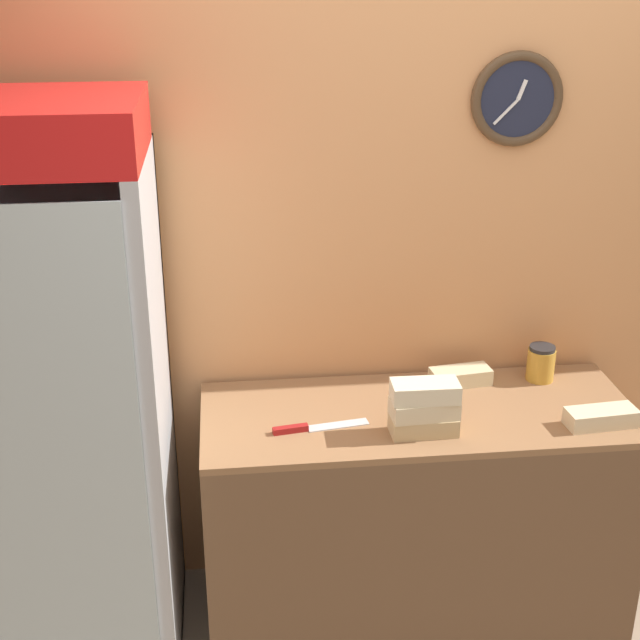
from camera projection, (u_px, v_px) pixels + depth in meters
The scene contains 10 objects.
wall_back at pixel (405, 253), 3.31m from camera, with size 5.20×0.09×2.70m.
prep_counter at pixel (414, 514), 3.34m from camera, with size 1.55×0.61×0.88m.
beverage_cooler at pixel (68, 375), 2.98m from camera, with size 0.64×0.67×2.01m.
sandwich_stack_bottom at pixel (423, 424), 3.01m from camera, with size 0.23×0.11×0.06m.
sandwich_stack_middle at pixel (424, 408), 2.99m from camera, with size 0.23×0.12×0.06m.
sandwich_stack_top at pixel (425, 391), 2.96m from camera, with size 0.23×0.11×0.06m.
sandwich_flat_left at pixel (460, 376), 3.35m from camera, with size 0.24×0.13×0.06m.
sandwich_flat_right at pixel (601, 417), 3.06m from camera, with size 0.25×0.12×0.06m.
chefs_knife at pixel (307, 428), 3.04m from camera, with size 0.34×0.09×0.02m.
condiment_jar at pixel (541, 363), 3.37m from camera, with size 0.10×0.10×0.14m.
Camera 1 is at (-0.66, -1.88, 2.41)m, focal length 50.00 mm.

